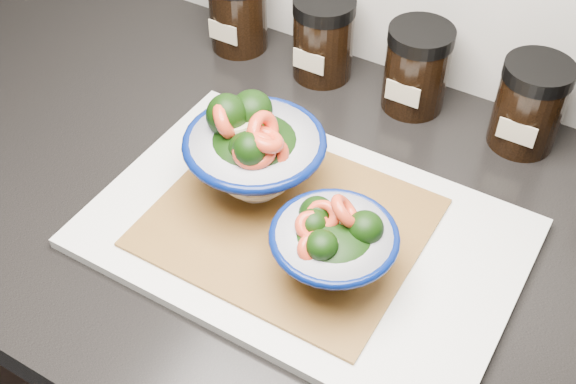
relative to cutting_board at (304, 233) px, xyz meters
The scene contains 9 objects.
countertop 0.07m from the cutting_board, 29.70° to the left, with size 3.50×0.60×0.04m, color black.
cutting_board is the anchor object (origin of this frame).
bamboo_mat 0.02m from the cutting_board, behind, with size 0.28×0.24×0.00m, color olive.
bowl_left 0.10m from the cutting_board, 161.83° to the left, with size 0.16×0.16×0.12m.
bowl_right 0.08m from the cutting_board, 35.31° to the right, with size 0.13×0.13×0.10m.
spice_jar_a 0.38m from the cutting_board, 133.93° to the left, with size 0.08×0.08×0.11m.
spice_jar_b 0.30m from the cutting_board, 115.09° to the left, with size 0.08×0.08×0.11m.
spice_jar_c 0.28m from the cutting_board, 88.71° to the left, with size 0.08×0.08×0.11m.
spice_jar_d 0.31m from the cutting_board, 61.01° to the left, with size 0.08×0.08×0.11m.
Camera 1 is at (0.19, 0.97, 1.49)m, focal length 45.00 mm.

